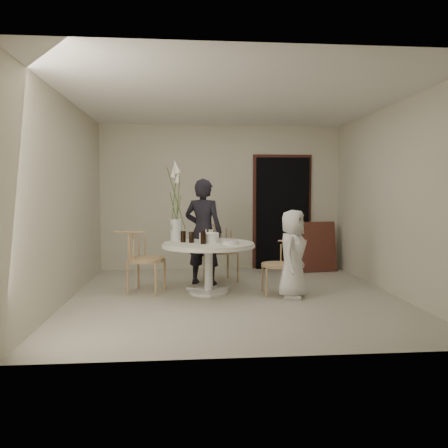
{
  "coord_description": "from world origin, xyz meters",
  "views": [
    {
      "loc": [
        -0.66,
        -5.95,
        1.45
      ],
      "look_at": [
        -0.12,
        0.3,
        0.99
      ],
      "focal_mm": 35.0,
      "sensor_mm": 36.0,
      "label": 1
    }
  ],
  "objects": [
    {
      "name": "birthday_cake",
      "position": [
        -0.34,
        0.29,
        0.8
      ],
      "size": [
        0.28,
        0.28,
        0.19
      ],
      "rotation": [
        0.0,
        0.0,
        0.41
      ],
      "color": "silver",
      "rests_on": "table"
    },
    {
      "name": "room_shell",
      "position": [
        0.0,
        0.0,
        1.62
      ],
      "size": [
        4.5,
        4.5,
        4.5
      ],
      "color": "white",
      "rests_on": "ground"
    },
    {
      "name": "cola_tumbler_a",
      "position": [
        -0.59,
        0.26,
        0.81
      ],
      "size": [
        0.08,
        0.08,
        0.16
      ],
      "primitive_type": "cylinder",
      "rotation": [
        0.0,
        0.0,
        0.09
      ],
      "color": "black",
      "rests_on": "table"
    },
    {
      "name": "chair_far",
      "position": [
        -0.15,
        1.2,
        0.6
      ],
      "size": [
        0.61,
        0.64,
        0.92
      ],
      "rotation": [
        0.0,
        0.0,
        0.3
      ],
      "color": "tan",
      "rests_on": "ground"
    },
    {
      "name": "chair_left",
      "position": [
        -1.36,
        0.38,
        0.58
      ],
      "size": [
        0.61,
        0.58,
        0.9
      ],
      "rotation": [
        0.0,
        0.0,
        1.31
      ],
      "color": "tan",
      "rests_on": "ground"
    },
    {
      "name": "plate_stack",
      "position": [
        -0.06,
        -0.03,
        0.76
      ],
      "size": [
        0.26,
        0.26,
        0.06
      ],
      "primitive_type": "cylinder",
      "rotation": [
        0.0,
        0.0,
        -0.17
      ],
      "color": "white",
      "rests_on": "table"
    },
    {
      "name": "cola_tumbler_d",
      "position": [
        -0.41,
        0.38,
        0.81
      ],
      "size": [
        0.09,
        0.09,
        0.16
      ],
      "primitive_type": "cylinder",
      "rotation": [
        0.0,
        0.0,
        -0.34
      ],
      "color": "black",
      "rests_on": "table"
    },
    {
      "name": "girl",
      "position": [
        -0.4,
        0.87,
        0.83
      ],
      "size": [
        0.71,
        0.59,
        1.66
      ],
      "primitive_type": "imported",
      "rotation": [
        0.0,
        0.0,
        2.78
      ],
      "color": "black",
      "rests_on": "ground"
    },
    {
      "name": "cola_tumbler_b",
      "position": [
        -0.43,
        0.1,
        0.81
      ],
      "size": [
        0.09,
        0.09,
        0.17
      ],
      "primitive_type": "cylinder",
      "rotation": [
        0.0,
        0.0,
        -0.21
      ],
      "color": "black",
      "rests_on": "table"
    },
    {
      "name": "table",
      "position": [
        -0.35,
        0.25,
        0.62
      ],
      "size": [
        1.33,
        1.33,
        0.73
      ],
      "color": "silver",
      "rests_on": "ground"
    },
    {
      "name": "ground",
      "position": [
        0.0,
        0.0,
        0.0
      ],
      "size": [
        4.5,
        4.5,
        0.0
      ],
      "primitive_type": "plane",
      "color": "beige",
      "rests_on": "ground"
    },
    {
      "name": "picture_frame",
      "position": [
        1.73,
        1.81,
        0.45
      ],
      "size": [
        0.71,
        0.28,
        0.91
      ],
      "primitive_type": "cube",
      "rotation": [
        -0.17,
        0.0,
        0.12
      ],
      "color": "#5B2F1F",
      "rests_on": "ground"
    },
    {
      "name": "flower_vase",
      "position": [
        -0.82,
        0.54,
        1.15
      ],
      "size": [
        0.17,
        0.17,
        1.2
      ],
      "rotation": [
        0.0,
        0.0,
        0.33
      ],
      "color": "silver",
      "rests_on": "table"
    },
    {
      "name": "chair_right",
      "position": [
        0.72,
        0.07,
        0.51
      ],
      "size": [
        0.48,
        0.45,
        0.79
      ],
      "rotation": [
        0.0,
        0.0,
        -1.59
      ],
      "color": "tan",
      "rests_on": "ground"
    },
    {
      "name": "door_trim",
      "position": [
        1.15,
        2.23,
        1.11
      ],
      "size": [
        1.12,
        0.03,
        2.22
      ],
      "primitive_type": "cube",
      "color": "#5B2F1F",
      "rests_on": "ground"
    },
    {
      "name": "boy",
      "position": [
        0.79,
        -0.12,
        0.61
      ],
      "size": [
        0.62,
        0.7,
        1.21
      ],
      "primitive_type": "imported",
      "rotation": [
        0.0,
        0.0,
        1.08
      ],
      "color": "silver",
      "rests_on": "ground"
    },
    {
      "name": "doorway",
      "position": [
        1.15,
        2.19,
        1.05
      ],
      "size": [
        1.0,
        0.1,
        2.1
      ],
      "primitive_type": "cube",
      "color": "black",
      "rests_on": "ground"
    },
    {
      "name": "cola_tumbler_c",
      "position": [
        -0.71,
        0.34,
        0.81
      ],
      "size": [
        0.09,
        0.09,
        0.16
      ],
      "primitive_type": "cylinder",
      "rotation": [
        0.0,
        0.0,
        -0.17
      ],
      "color": "black",
      "rests_on": "table"
    }
  ]
}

